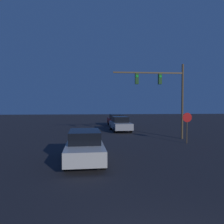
{
  "coord_description": "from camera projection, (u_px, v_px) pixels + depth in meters",
  "views": [
    {
      "loc": [
        -1.34,
        -3.45,
        3.02
      ],
      "look_at": [
        0.0,
        11.31,
        2.46
      ],
      "focal_mm": 35.0,
      "sensor_mm": 36.0,
      "label": 1
    }
  ],
  "objects": [
    {
      "name": "stop_sign",
      "position": [
        187.0,
        122.0,
        16.58
      ],
      "size": [
        0.72,
        0.07,
        2.34
      ],
      "color": "brown",
      "rests_on": "ground_plane"
    },
    {
      "name": "traffic_signal_mast",
      "position": [
        165.0,
        89.0,
        18.57
      ],
      "size": [
        6.08,
        0.3,
        6.41
      ],
      "color": "brown",
      "rests_on": "ground_plane"
    },
    {
      "name": "car_far",
      "position": [
        116.0,
        120.0,
        30.04
      ],
      "size": [
        2.24,
        4.83,
        1.61
      ],
      "rotation": [
        0.0,
        0.0,
        0.08
      ],
      "color": "#B21E1E",
      "rests_on": "ground_plane"
    },
    {
      "name": "car_near",
      "position": [
        85.0,
        146.0,
        11.42
      ],
      "size": [
        2.07,
        4.77,
        1.61
      ],
      "rotation": [
        0.0,
        0.0,
        3.18
      ],
      "color": "beige",
      "rests_on": "ground_plane"
    },
    {
      "name": "car_mid",
      "position": [
        120.0,
        124.0,
        24.22
      ],
      "size": [
        2.13,
        4.79,
        1.61
      ],
      "rotation": [
        0.0,
        0.0,
        3.2
      ],
      "color": "#99999E",
      "rests_on": "ground_plane"
    }
  ]
}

